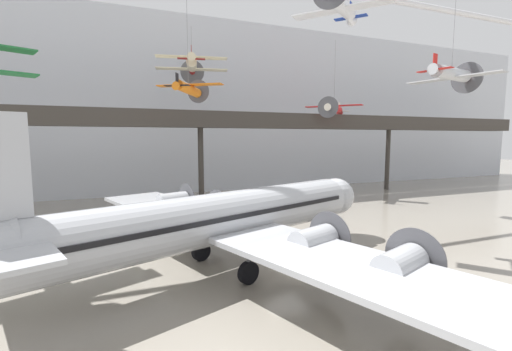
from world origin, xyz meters
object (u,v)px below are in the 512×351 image
(suspended_plane_white_twin, at_px, (342,7))
(suspended_plane_silver_racer, at_px, (451,74))
(info_sign_pedestal, at_px, (403,261))
(suspended_plane_orange_highwing, at_px, (188,89))
(suspended_plane_cream_biplane, at_px, (192,64))
(stanchion_barrier, at_px, (406,245))
(suspended_plane_red_highwing, at_px, (334,109))
(airliner_silver_main, at_px, (217,219))

(suspended_plane_white_twin, bearing_deg, suspended_plane_silver_racer, 157.45)
(suspended_plane_white_twin, bearing_deg, info_sign_pedestal, 79.21)
(suspended_plane_orange_highwing, height_order, suspended_plane_white_twin, suspended_plane_white_twin)
(suspended_plane_cream_biplane, xyz_separation_m, suspended_plane_orange_highwing, (-2.22, -9.53, -4.24))
(suspended_plane_cream_biplane, relative_size, suspended_plane_silver_racer, 0.96)
(suspended_plane_orange_highwing, bearing_deg, stanchion_barrier, -102.23)
(stanchion_barrier, bearing_deg, suspended_plane_silver_racer, 29.20)
(suspended_plane_orange_highwing, distance_m, stanchion_barrier, 23.10)
(suspended_plane_cream_biplane, bearing_deg, suspended_plane_silver_racer, -116.12)
(suspended_plane_silver_racer, distance_m, info_sign_pedestal, 22.03)
(suspended_plane_red_highwing, xyz_separation_m, suspended_plane_cream_biplane, (-19.08, 2.06, 4.97))
(airliner_silver_main, bearing_deg, info_sign_pedestal, -37.76)
(suspended_plane_orange_highwing, relative_size, suspended_plane_white_twin, 1.66)
(suspended_plane_white_twin, bearing_deg, stanchion_barrier, 126.62)
(suspended_plane_silver_racer, distance_m, stanchion_barrier, 19.20)
(suspended_plane_orange_highwing, bearing_deg, suspended_plane_white_twin, -113.40)
(suspended_plane_cream_biplane, relative_size, stanchion_barrier, 8.06)
(suspended_plane_red_highwing, height_order, info_sign_pedestal, suspended_plane_red_highwing)
(stanchion_barrier, bearing_deg, info_sign_pedestal, -136.94)
(suspended_plane_orange_highwing, bearing_deg, airliner_silver_main, -149.37)
(suspended_plane_orange_highwing, xyz_separation_m, suspended_plane_silver_racer, (24.57, -7.79, 1.65))
(stanchion_barrier, bearing_deg, suspended_plane_orange_highwing, 133.36)
(suspended_plane_cream_biplane, relative_size, info_sign_pedestal, 7.00)
(suspended_plane_red_highwing, bearing_deg, airliner_silver_main, 2.63)
(suspended_plane_cream_biplane, xyz_separation_m, suspended_plane_silver_racer, (22.36, -17.32, -2.60))
(suspended_plane_silver_racer, relative_size, info_sign_pedestal, 7.30)
(suspended_plane_white_twin, bearing_deg, airliner_silver_main, -35.51)
(suspended_plane_red_highwing, xyz_separation_m, info_sign_pedestal, (-11.01, -24.38, -11.70))
(suspended_plane_silver_racer, bearing_deg, airliner_silver_main, 177.94)
(suspended_plane_red_highwing, bearing_deg, stanchion_barrier, 29.08)
(airliner_silver_main, xyz_separation_m, stanchion_barrier, (14.19, -0.73, -3.01))
(info_sign_pedestal, bearing_deg, suspended_plane_orange_highwing, 100.56)
(airliner_silver_main, bearing_deg, suspended_plane_white_twin, -16.33)
(suspended_plane_red_highwing, bearing_deg, suspended_plane_cream_biplane, -46.72)
(suspended_plane_cream_biplane, xyz_separation_m, suspended_plane_white_twin, (5.82, -22.30, -0.15))
(airliner_silver_main, xyz_separation_m, suspended_plane_white_twin, (8.92, 0.59, 13.65))
(airliner_silver_main, height_order, stanchion_barrier, airliner_silver_main)
(suspended_plane_silver_racer, xyz_separation_m, info_sign_pedestal, (-14.29, -9.12, -14.08))
(info_sign_pedestal, bearing_deg, suspended_plane_silver_racer, 11.79)
(suspended_plane_orange_highwing, height_order, suspended_plane_silver_racer, suspended_plane_silver_racer)
(suspended_plane_cream_biplane, height_order, suspended_plane_silver_racer, suspended_plane_cream_biplane)
(suspended_plane_red_highwing, height_order, suspended_plane_silver_racer, suspended_plane_silver_racer)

